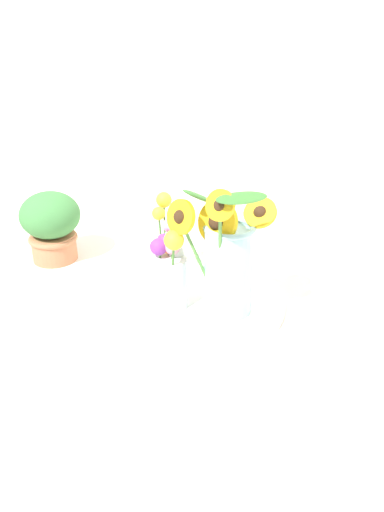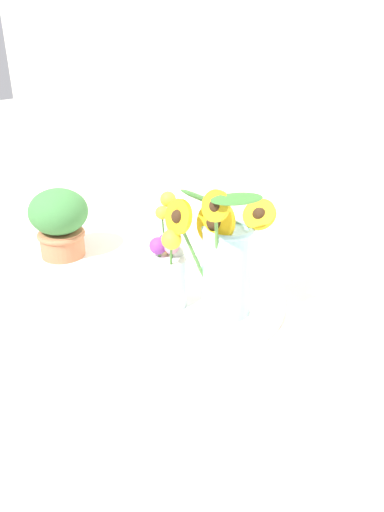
% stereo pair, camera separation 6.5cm
% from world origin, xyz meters
% --- Properties ---
extents(ground_plane, '(6.00, 6.00, 0.00)m').
position_xyz_m(ground_plane, '(0.00, 0.00, 0.00)').
color(ground_plane, silver).
extents(serving_tray, '(0.42, 0.42, 0.02)m').
position_xyz_m(serving_tray, '(-0.03, 0.04, 0.01)').
color(serving_tray, white).
rests_on(serving_tray, ground_plane).
extents(mason_jar_sunflowers, '(0.22, 0.18, 0.30)m').
position_xyz_m(mason_jar_sunflowers, '(0.06, 0.05, 0.14)').
color(mason_jar_sunflowers, '#9ED1D6').
rests_on(mason_jar_sunflowers, serving_tray).
extents(vase_small_center, '(0.10, 0.09, 0.20)m').
position_xyz_m(vase_small_center, '(-0.04, -0.02, 0.10)').
color(vase_small_center, white).
rests_on(vase_small_center, serving_tray).
extents(vase_bulb_right, '(0.10, 0.10, 0.20)m').
position_xyz_m(vase_bulb_right, '(-0.14, 0.07, 0.10)').
color(vase_bulb_right, white).
rests_on(vase_bulb_right, serving_tray).
extents(potted_plant, '(0.16, 0.16, 0.19)m').
position_xyz_m(potted_plant, '(-0.46, -0.03, 0.10)').
color(potted_plant, '#B7704C').
rests_on(potted_plant, ground_plane).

